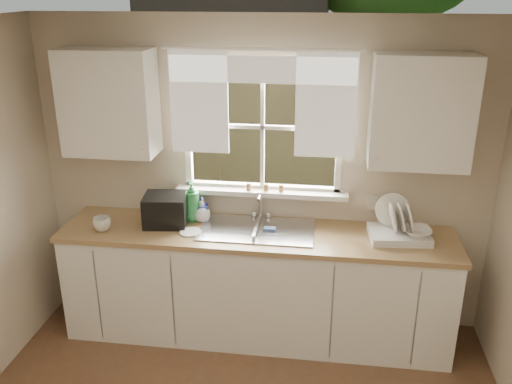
# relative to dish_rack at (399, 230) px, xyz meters

# --- Properties ---
(room_walls) EXTENTS (3.62, 4.02, 2.50)m
(room_walls) POSITION_rel_dish_rack_xyz_m (-1.07, -1.79, 0.26)
(room_walls) COLOR beige
(room_walls) RESTS_ON ground
(ceiling) EXTENTS (3.60, 4.00, 0.02)m
(ceiling) POSITION_rel_dish_rack_xyz_m (-1.07, -1.72, 1.52)
(ceiling) COLOR silver
(ceiling) RESTS_ON room_walls
(window) EXTENTS (1.38, 0.16, 1.06)m
(window) POSITION_rel_dish_rack_xyz_m (-1.07, 0.28, 0.51)
(window) COLOR white
(window) RESTS_ON room_walls
(curtains) EXTENTS (1.50, 0.03, 0.81)m
(curtains) POSITION_rel_dish_rack_xyz_m (-1.07, 0.23, 0.96)
(curtains) COLOR white
(curtains) RESTS_ON room_walls
(base_cabinets) EXTENTS (3.00, 0.62, 0.87)m
(base_cabinets) POSITION_rel_dish_rack_xyz_m (-1.07, -0.04, -0.54)
(base_cabinets) COLOR white
(base_cabinets) RESTS_ON ground
(countertop) EXTENTS (3.04, 0.65, 0.04)m
(countertop) POSITION_rel_dish_rack_xyz_m (-1.07, -0.04, -0.09)
(countertop) COLOR #9D7C4E
(countertop) RESTS_ON base_cabinets
(upper_cabinet_left) EXTENTS (0.70, 0.33, 0.80)m
(upper_cabinet_left) POSITION_rel_dish_rack_xyz_m (-2.22, 0.10, 0.87)
(upper_cabinet_left) COLOR white
(upper_cabinet_left) RESTS_ON room_walls
(upper_cabinet_right) EXTENTS (0.70, 0.33, 0.80)m
(upper_cabinet_right) POSITION_rel_dish_rack_xyz_m (0.08, 0.10, 0.87)
(upper_cabinet_right) COLOR white
(upper_cabinet_right) RESTS_ON room_walls
(wall_outlet) EXTENTS (0.08, 0.01, 0.12)m
(wall_outlet) POSITION_rel_dish_rack_xyz_m (-0.19, 0.26, 0.10)
(wall_outlet) COLOR beige
(wall_outlet) RESTS_ON room_walls
(sill_jars) EXTENTS (0.30, 0.04, 0.06)m
(sill_jars) POSITION_rel_dish_rack_xyz_m (-1.03, 0.22, 0.20)
(sill_jars) COLOR brown
(sill_jars) RESTS_ON window
(sink) EXTENTS (0.88, 0.52, 0.40)m
(sink) POSITION_rel_dish_rack_xyz_m (-1.07, -0.01, -0.14)
(sink) COLOR #B7B7BC
(sink) RESTS_ON countertop
(dish_rack) EXTENTS (0.46, 0.37, 0.31)m
(dish_rack) POSITION_rel_dish_rack_xyz_m (0.00, 0.00, 0.00)
(dish_rack) COLOR silver
(dish_rack) RESTS_ON countertop
(bowl) EXTENTS (0.23, 0.23, 0.05)m
(bowl) POSITION_rel_dish_rack_xyz_m (0.12, -0.05, 0.02)
(bowl) COLOR white
(bowl) RESTS_ON dish_rack
(soap_bottle_a) EXTENTS (0.13, 0.14, 0.34)m
(soap_bottle_a) POSITION_rel_dish_rack_xyz_m (-1.60, 0.10, 0.10)
(soap_bottle_a) COLOR #2C8744
(soap_bottle_a) RESTS_ON countertop
(soap_bottle_b) EXTENTS (0.11, 0.11, 0.19)m
(soap_bottle_b) POSITION_rel_dish_rack_xyz_m (-1.53, 0.12, 0.03)
(soap_bottle_b) COLOR #2F3FB3
(soap_bottle_b) RESTS_ON countertop
(soap_bottle_c) EXTENTS (0.17, 0.17, 0.17)m
(soap_bottle_c) POSITION_rel_dish_rack_xyz_m (-1.53, 0.10, 0.02)
(soap_bottle_c) COLOR #EEEAC4
(soap_bottle_c) RESTS_ON countertop
(saucer) EXTENTS (0.17, 0.17, 0.01)m
(saucer) POSITION_rel_dish_rack_xyz_m (-1.56, -0.13, -0.06)
(saucer) COLOR silver
(saucer) RESTS_ON countertop
(cup) EXTENTS (0.17, 0.17, 0.11)m
(cup) POSITION_rel_dish_rack_xyz_m (-2.25, -0.18, -0.01)
(cup) COLOR beige
(cup) RESTS_ON countertop
(black_appliance) EXTENTS (0.36, 0.32, 0.24)m
(black_appliance) POSITION_rel_dish_rack_xyz_m (-1.79, 0.01, 0.05)
(black_appliance) COLOR black
(black_appliance) RESTS_ON countertop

